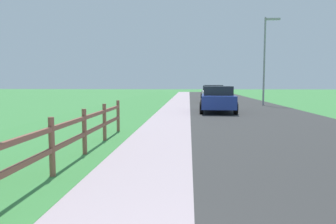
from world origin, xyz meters
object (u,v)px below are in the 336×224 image
Objects in this scene: parked_car_silver at (213,93)px; parked_car_white at (211,92)px; parked_suv_blue at (218,99)px; street_lamp at (266,54)px.

parked_car_silver is 7.97m from parked_car_white.
parked_suv_blue is 0.71× the size of street_lamp.
parked_car_silver is at bearing -92.20° from parked_car_white.
parked_suv_blue is at bearing -92.66° from parked_car_silver.
street_lamp is at bearing -45.29° from parked_car_silver.
parked_suv_blue is at bearing -125.33° from street_lamp.
street_lamp is (3.68, -3.72, 3.17)m from parked_car_silver.
parked_car_silver is (0.44, 9.53, -0.01)m from parked_suv_blue.
parked_car_silver is 0.72× the size of street_lamp.
parked_suv_blue is 1.00× the size of parked_car_white.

